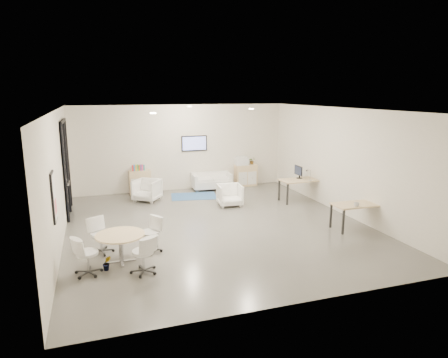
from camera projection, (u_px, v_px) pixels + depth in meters
name	position (u px, v px, depth m)	size (l,w,h in m)	color
room_shell	(216.00, 169.00, 10.83)	(9.60, 10.60, 4.80)	#595751
glass_door	(66.00, 165.00, 11.97)	(0.09, 1.90, 2.85)	black
artwork	(54.00, 197.00, 8.14)	(0.05, 0.54, 1.04)	black
wall_tv	(194.00, 143.00, 15.09)	(0.98, 0.06, 0.58)	black
ceiling_spots	(201.00, 109.00, 11.20)	(3.14, 4.14, 0.03)	#FFEAC6
sideboard_left	(140.00, 182.00, 14.55)	(0.77, 0.40, 0.86)	#D3B07F
sideboard_right	(246.00, 175.00, 15.81)	(0.85, 0.41, 0.85)	#D3B07F
books	(138.00, 168.00, 14.43)	(0.45, 0.14, 0.22)	red
printer	(241.00, 161.00, 15.63)	(0.49, 0.41, 0.35)	white
loveseat	(211.00, 181.00, 15.26)	(1.50, 0.80, 0.55)	white
blue_rug	(194.00, 196.00, 14.26)	(1.59, 1.06, 0.01)	#315896
armchair_left	(147.00, 189.00, 13.60)	(0.80, 0.75, 0.82)	white
armchair_right	(230.00, 194.00, 13.02)	(0.76, 0.71, 0.78)	white
desk_rear	(301.00, 181.00, 13.53)	(1.48, 0.78, 0.76)	#D3B07F
desk_front	(357.00, 206.00, 10.78)	(1.36, 0.71, 0.70)	#D3B07F
monitor	(299.00, 172.00, 13.59)	(0.20, 0.50, 0.44)	black
round_table	(120.00, 238.00, 8.63)	(1.06, 1.06, 0.64)	#D3B07F
meeting_chairs	(121.00, 244.00, 8.66)	(2.17, 2.17, 0.82)	white
plant_cabinet	(252.00, 161.00, 15.79)	(0.25, 0.28, 0.22)	#3F7F3F
plant_floor	(107.00, 267.00, 8.33)	(0.18, 0.32, 0.14)	#3F7F3F
cup	(357.00, 204.00, 10.48)	(0.13, 0.10, 0.13)	white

